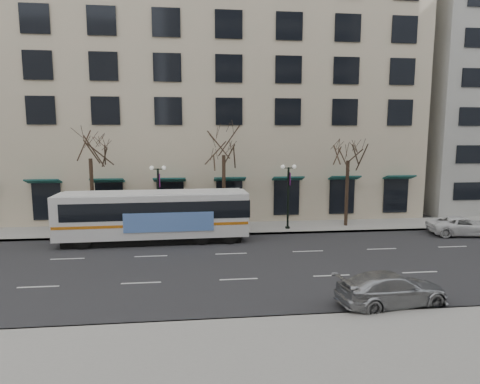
{
  "coord_description": "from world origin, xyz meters",
  "views": [
    {
      "loc": [
        -2.09,
        -22.26,
        7.41
      ],
      "look_at": [
        0.53,
        1.96,
        4.0
      ],
      "focal_mm": 30.0,
      "sensor_mm": 36.0,
      "label": 1
    }
  ],
  "objects": [
    {
      "name": "lamp_post_left",
      "position": [
        -4.99,
        8.2,
        2.94
      ],
      "size": [
        1.22,
        0.45,
        5.21
      ],
      "color": "black",
      "rests_on": "ground"
    },
    {
      "name": "building_hotel",
      "position": [
        -2.0,
        21.0,
        12.0
      ],
      "size": [
        40.0,
        20.0,
        24.0
      ],
      "primitive_type": "cube",
      "color": "#C8B499",
      "rests_on": "ground"
    },
    {
      "name": "tree_far_left",
      "position": [
        -10.0,
        8.8,
        6.7
      ],
      "size": [
        3.6,
        3.6,
        8.34
      ],
      "color": "black",
      "rests_on": "ground"
    },
    {
      "name": "tree_far_mid",
      "position": [
        0.0,
        8.8,
        6.91
      ],
      "size": [
        3.6,
        3.6,
        8.55
      ],
      "color": "black",
      "rests_on": "ground"
    },
    {
      "name": "lamp_post_right",
      "position": [
        5.01,
        8.2,
        2.94
      ],
      "size": [
        1.22,
        0.45,
        5.21
      ],
      "color": "black",
      "rests_on": "ground"
    },
    {
      "name": "silver_car",
      "position": [
        6.37,
        -6.2,
        0.73
      ],
      "size": [
        5.23,
        2.67,
        1.45
      ],
      "primitive_type": "imported",
      "rotation": [
        0.0,
        0.0,
        1.7
      ],
      "color": "#9EA1A6",
      "rests_on": "ground"
    },
    {
      "name": "sidewalk_far",
      "position": [
        5.0,
        9.0,
        0.07
      ],
      "size": [
        80.0,
        4.0,
        0.15
      ],
      "primitive_type": "cube",
      "color": "gray",
      "rests_on": "ground"
    },
    {
      "name": "city_bus",
      "position": [
        -5.03,
        5.8,
        1.95
      ],
      "size": [
        13.21,
        3.25,
        3.56
      ],
      "rotation": [
        0.0,
        0.0,
        0.03
      ],
      "color": "silver",
      "rests_on": "ground"
    },
    {
      "name": "white_pickup",
      "position": [
        17.79,
        5.29,
        0.69
      ],
      "size": [
        5.24,
        2.95,
        1.38
      ],
      "primitive_type": "imported",
      "rotation": [
        0.0,
        0.0,
        1.43
      ],
      "color": "white",
      "rests_on": "ground"
    },
    {
      "name": "tree_far_right",
      "position": [
        10.0,
        8.8,
        6.42
      ],
      "size": [
        3.6,
        3.6,
        8.06
      ],
      "color": "black",
      "rests_on": "ground"
    },
    {
      "name": "ground",
      "position": [
        0.0,
        0.0,
        0.0
      ],
      "size": [
        160.0,
        160.0,
        0.0
      ],
      "primitive_type": "plane",
      "color": "black",
      "rests_on": "ground"
    }
  ]
}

